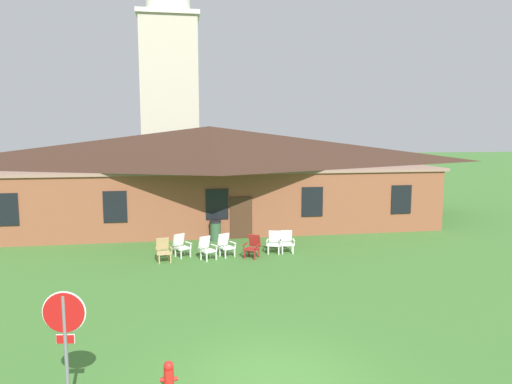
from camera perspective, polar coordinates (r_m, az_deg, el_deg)
ground_plane at (r=10.82m, az=2.02°, el=-22.06°), size 200.00×200.00×0.00m
brick_building at (r=28.04m, az=-5.62°, el=2.30°), size 25.13×10.40×5.60m
dome_tower at (r=42.91m, az=-10.40°, el=13.00°), size 5.18×5.18×20.87m
stop_sign at (r=9.79m, az=-22.10°, el=-14.99°), size 0.80×0.14×2.39m
lawn_chair_by_porch at (r=19.82m, az=-11.14°, el=-6.84°), size 0.72×0.76×0.96m
lawn_chair_near_door at (r=20.47m, az=-9.05°, el=-6.33°), size 0.84×0.87×0.96m
lawn_chair_left_end at (r=19.86m, az=-5.98°, el=-6.70°), size 0.83×0.86×0.96m
lawn_chair_middle at (r=20.31m, az=-3.70°, el=-6.36°), size 0.81×0.85×0.96m
lawn_chair_right_end at (r=20.07m, az=-0.38°, el=-6.51°), size 0.84×0.86×0.96m
lawn_chair_far_side at (r=20.84m, az=2.22°, el=-5.99°), size 0.75×0.80×0.96m
lawn_chair_under_eave at (r=20.94m, az=3.72°, el=-5.94°), size 0.68×0.71×0.96m
fire_hydrant at (r=10.26m, az=-10.48°, el=-21.53°), size 0.36×0.28×0.79m
trash_bin at (r=23.15m, az=-4.93°, el=-4.67°), size 0.56×0.56×0.98m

